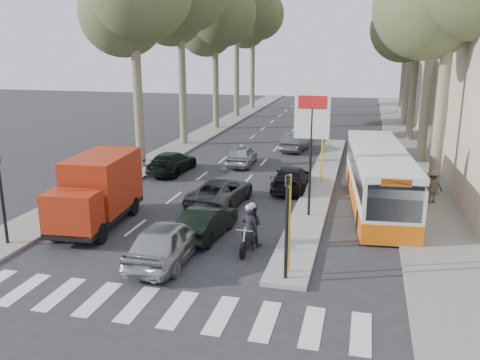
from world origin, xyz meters
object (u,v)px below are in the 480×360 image
at_px(red_truck, 98,190).
at_px(silver_hatchback, 167,241).
at_px(city_bus, 378,176).
at_px(dark_hatchback, 206,222).
at_px(motorcycle, 250,228).

bearing_deg(red_truck, silver_hatchback, -38.39).
bearing_deg(city_bus, silver_hatchback, -136.47).
distance_m(dark_hatchback, red_truck, 4.94).
bearing_deg(city_bus, dark_hatchback, -144.48).
bearing_deg(silver_hatchback, city_bus, -130.09).
relative_size(red_truck, city_bus, 0.52).
height_order(dark_hatchback, red_truck, red_truck).
bearing_deg(red_truck, dark_hatchback, -7.24).
relative_size(dark_hatchback, motorcycle, 1.77).
bearing_deg(dark_hatchback, city_bus, -132.87).
height_order(silver_hatchback, red_truck, red_truck).
height_order(silver_hatchback, city_bus, city_bus).
distance_m(silver_hatchback, motorcycle, 3.19).
xyz_separation_m(dark_hatchback, city_bus, (6.67, 5.79, 0.86)).
bearing_deg(red_truck, city_bus, 21.08).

